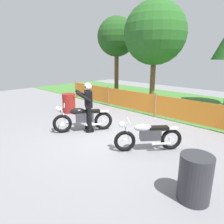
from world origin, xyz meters
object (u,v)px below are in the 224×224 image
motorcycle_trailing (83,118)px  spare_drum (195,178)px  motorcycle_lead (148,136)px  rider_trailing (88,105)px  oil_drum (69,103)px

motorcycle_trailing → spare_drum: (4.25, -0.71, -0.03)m
motorcycle_lead → motorcycle_trailing: bearing=-42.1°
motorcycle_lead → rider_trailing: size_ratio=0.91×
oil_drum → spare_drum: size_ratio=1.00×
rider_trailing → motorcycle_trailing: bearing=0.6°
oil_drum → spare_drum: 6.90m
rider_trailing → motorcycle_lead: bearing=126.6°
motorcycle_lead → motorcycle_trailing: 2.51m
motorcycle_lead → rider_trailing: 2.43m
motorcycle_lead → oil_drum: 4.95m
oil_drum → motorcycle_trailing: bearing=-22.9°
rider_trailing → oil_drum: size_ratio=1.92×
motorcycle_trailing → rider_trailing: (0.10, 0.17, 0.44)m
oil_drum → spare_drum: same height
rider_trailing → oil_drum: bearing=-76.6°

